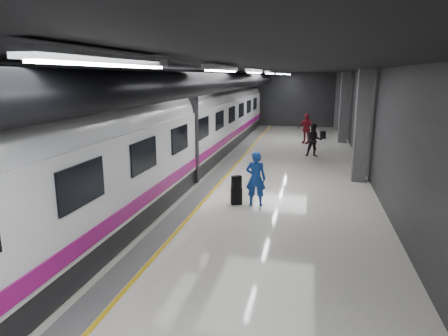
# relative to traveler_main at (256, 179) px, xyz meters

# --- Properties ---
(ground) EXTENTS (40.00, 40.00, 0.00)m
(ground) POSITION_rel_traveler_main_xyz_m (-0.85, 2.08, -0.92)
(ground) COLOR silver
(ground) RESTS_ON ground
(platform_hall) EXTENTS (10.02, 40.02, 4.51)m
(platform_hall) POSITION_rel_traveler_main_xyz_m (-1.14, 3.03, 2.62)
(platform_hall) COLOR black
(platform_hall) RESTS_ON ground
(train) EXTENTS (3.05, 38.00, 4.05)m
(train) POSITION_rel_traveler_main_xyz_m (-4.10, 2.07, 1.15)
(train) COLOR black
(train) RESTS_ON ground
(traveler_main) EXTENTS (0.68, 0.46, 1.84)m
(traveler_main) POSITION_rel_traveler_main_xyz_m (0.00, 0.00, 0.00)
(traveler_main) COLOR blue
(traveler_main) RESTS_ON ground
(suitcase_main) EXTENTS (0.41, 0.34, 0.58)m
(suitcase_main) POSITION_rel_traveler_main_xyz_m (-0.64, -0.05, -0.63)
(suitcase_main) COLOR black
(suitcase_main) RESTS_ON ground
(shoulder_bag) EXTENTS (0.36, 0.32, 0.42)m
(shoulder_bag) POSITION_rel_traveler_main_xyz_m (-0.63, -0.08, -0.13)
(shoulder_bag) COLOR black
(shoulder_bag) RESTS_ON suitcase_main
(traveler_far_a) EXTENTS (0.94, 0.78, 1.77)m
(traveler_far_a) POSITION_rel_traveler_main_xyz_m (1.88, 8.87, -0.03)
(traveler_far_a) COLOR black
(traveler_far_a) RESTS_ON ground
(traveler_far_b) EXTENTS (1.20, 0.90, 1.89)m
(traveler_far_b) POSITION_rel_traveler_main_xyz_m (1.38, 13.24, 0.03)
(traveler_far_b) COLOR maroon
(traveler_far_b) RESTS_ON ground
(suitcase_far) EXTENTS (0.41, 0.34, 0.51)m
(suitcase_far) POSITION_rel_traveler_main_xyz_m (2.50, 15.45, -0.66)
(suitcase_far) COLOR black
(suitcase_far) RESTS_ON ground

